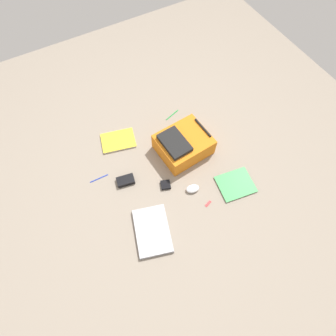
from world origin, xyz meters
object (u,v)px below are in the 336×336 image
object	(u,v)px
book_blue	(118,141)
earbud_pouch	(166,185)
pen_blue	(99,178)
power_brick	(126,181)
usb_stick	(208,204)
computer_mouse	(193,189)
backpack	(183,144)
book_comic	(236,184)
laptop	(152,231)
pen_black	(172,115)

from	to	relation	value
book_blue	earbud_pouch	world-z (taller)	earbud_pouch
pen_blue	book_blue	bearing A→B (deg)	131.88
book_blue	power_brick	world-z (taller)	power_brick
book_blue	pen_blue	bearing A→B (deg)	-48.12
pen_blue	usb_stick	world-z (taller)	same
computer_mouse	backpack	bearing A→B (deg)	173.59
book_comic	usb_stick	xyz separation A→B (m)	(0.03, -0.26, -0.00)
computer_mouse	pen_blue	distance (m)	0.71
laptop	usb_stick	xyz separation A→B (m)	(0.02, 0.45, -0.01)
computer_mouse	earbud_pouch	xyz separation A→B (m)	(-0.13, -0.16, -0.01)
backpack	usb_stick	size ratio (longest dim) A/B	7.46
laptop	power_brick	bearing A→B (deg)	-179.99
computer_mouse	power_brick	distance (m)	0.50
pen_black	earbud_pouch	xyz separation A→B (m)	(0.56, -0.37, 0.01)
power_brick	pen_blue	xyz separation A→B (m)	(-0.12, -0.17, -0.01)
laptop	pen_black	distance (m)	1.02
usb_stick	book_blue	bearing A→B (deg)	-156.90
book_comic	power_brick	xyz separation A→B (m)	(-0.42, -0.71, 0.01)
book_blue	usb_stick	xyz separation A→B (m)	(0.81, 0.35, -0.00)
power_brick	pen_blue	world-z (taller)	power_brick
computer_mouse	earbud_pouch	world-z (taller)	computer_mouse
backpack	earbud_pouch	size ratio (longest dim) A/B	5.80
pen_black	pen_blue	bearing A→B (deg)	-71.49
laptop	power_brick	world-z (taller)	power_brick
power_brick	book_blue	bearing A→B (deg)	164.54
pen_black	usb_stick	world-z (taller)	pen_black
laptop	computer_mouse	xyz separation A→B (m)	(-0.13, 0.40, 0.00)
pen_black	usb_stick	size ratio (longest dim) A/B	2.68
backpack	laptop	distance (m)	0.70
laptop	pen_blue	bearing A→B (deg)	-163.20
backpack	book_comic	bearing A→B (deg)	22.88
laptop	pen_black	world-z (taller)	laptop
usb_stick	laptop	bearing A→B (deg)	-92.08
book_comic	earbud_pouch	world-z (taller)	earbud_pouch
earbud_pouch	computer_mouse	bearing A→B (deg)	51.26
book_comic	pen_black	xyz separation A→B (m)	(-0.80, -0.09, -0.00)
book_blue	power_brick	bearing A→B (deg)	-15.46
backpack	pen_blue	xyz separation A→B (m)	(-0.09, -0.68, -0.08)
earbud_pouch	pen_blue	bearing A→B (deg)	-125.48
backpack	pen_black	xyz separation A→B (m)	(-0.35, 0.10, -0.08)
computer_mouse	laptop	bearing A→B (deg)	-59.76
computer_mouse	pen_blue	size ratio (longest dim) A/B	0.69
book_blue	usb_stick	distance (m)	0.88
book_comic	pen_black	bearing A→B (deg)	-173.58
backpack	pen_blue	size ratio (longest dim) A/B	2.84
usb_stick	book_comic	bearing A→B (deg)	96.30
earbud_pouch	pen_black	bearing A→B (deg)	146.42
usb_stick	earbud_pouch	bearing A→B (deg)	-144.17
laptop	usb_stick	size ratio (longest dim) A/B	7.18
book_blue	book_comic	bearing A→B (deg)	37.79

